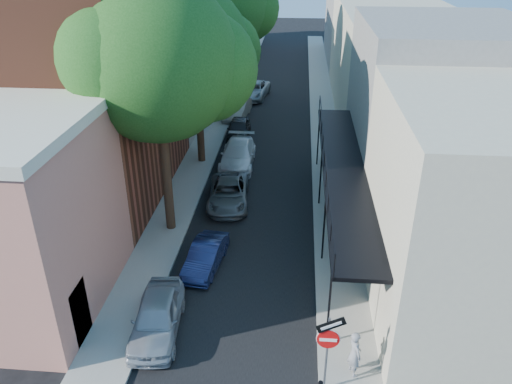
% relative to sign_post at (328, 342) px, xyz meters
% --- Properties ---
extents(road_surface, '(6.00, 64.00, 0.01)m').
position_rel_sign_post_xyz_m(road_surface, '(-3.16, 29.03, -2.03)').
color(road_surface, black).
rests_on(road_surface, ground).
extents(sidewalk_left, '(2.00, 64.00, 0.12)m').
position_rel_sign_post_xyz_m(sidewalk_left, '(-7.16, 29.03, -1.98)').
color(sidewalk_left, gray).
rests_on(sidewalk_left, ground).
extents(sidewalk_right, '(2.00, 64.00, 0.12)m').
position_rel_sign_post_xyz_m(sidewalk_right, '(0.84, 29.03, -1.98)').
color(sidewalk_right, gray).
rests_on(sidewalk_right, ground).
extents(buildings_left, '(10.10, 59.10, 12.00)m').
position_rel_sign_post_xyz_m(buildings_left, '(-12.46, 27.79, 2.90)').
color(buildings_left, tan).
rests_on(buildings_left, ground).
extents(buildings_right, '(9.80, 55.00, 10.00)m').
position_rel_sign_post_xyz_m(buildings_right, '(5.83, 28.51, 2.39)').
color(buildings_right, '#B7AF97').
rests_on(buildings_right, ground).
extents(sign_post, '(0.89, 0.17, 2.99)m').
position_rel_sign_post_xyz_m(sign_post, '(0.00, 0.00, 0.00)').
color(sign_post, '#595B60').
rests_on(sign_post, ground).
extents(oak_near, '(7.48, 6.80, 11.42)m').
position_rel_sign_post_xyz_m(oak_near, '(-6.53, 9.29, 5.84)').
color(oak_near, '#2F2013').
rests_on(oak_near, ground).
extents(oak_mid, '(6.60, 6.00, 10.20)m').
position_rel_sign_post_xyz_m(oak_mid, '(-6.58, 17.26, 5.02)').
color(oak_mid, '#2F2013').
rests_on(oak_mid, ground).
extents(oak_far, '(7.70, 7.00, 11.90)m').
position_rel_sign_post_xyz_m(oak_far, '(-6.51, 26.30, 6.22)').
color(oak_far, '#2F2013').
rests_on(oak_far, ground).
extents(parked_car_a, '(1.90, 4.07, 1.35)m').
position_rel_sign_post_xyz_m(parked_car_a, '(-5.76, 2.15, -1.36)').
color(parked_car_a, '#949BA4').
rests_on(parked_car_a, ground).
extents(parked_car_b, '(1.61, 3.50, 1.11)m').
position_rel_sign_post_xyz_m(parked_car_b, '(-4.76, 6.14, -1.48)').
color(parked_car_b, '#151D44').
rests_on(parked_car_b, ground).
extents(parked_car_c, '(2.37, 4.55, 1.22)m').
position_rel_sign_post_xyz_m(parked_car_c, '(-4.56, 11.80, -1.43)').
color(parked_car_c, '#565A5E').
rests_on(parked_car_c, ground).
extents(parked_car_d, '(2.03, 4.87, 1.41)m').
position_rel_sign_post_xyz_m(parked_car_d, '(-4.66, 16.72, -1.33)').
color(parked_car_d, silver).
rests_on(parked_car_d, ground).
extents(parked_car_e, '(1.66, 3.86, 1.30)m').
position_rel_sign_post_xyz_m(parked_car_e, '(-5.15, 21.35, -1.39)').
color(parked_car_e, black).
rests_on(parked_car_e, ground).
extents(parked_car_f, '(1.85, 4.32, 1.38)m').
position_rel_sign_post_xyz_m(parked_car_f, '(-5.76, 25.65, -1.34)').
color(parked_car_f, gray).
rests_on(parked_car_f, ground).
extents(parked_car_g, '(2.89, 5.14, 1.36)m').
position_rel_sign_post_xyz_m(parked_car_g, '(-5.03, 31.08, -1.36)').
color(parked_car_g, gray).
rests_on(parked_car_g, ground).
extents(pedestrian, '(0.59, 0.70, 1.65)m').
position_rel_sign_post_xyz_m(pedestrian, '(0.92, 0.73, -1.09)').
color(pedestrian, gray).
rests_on(pedestrian, sidewalk_right).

